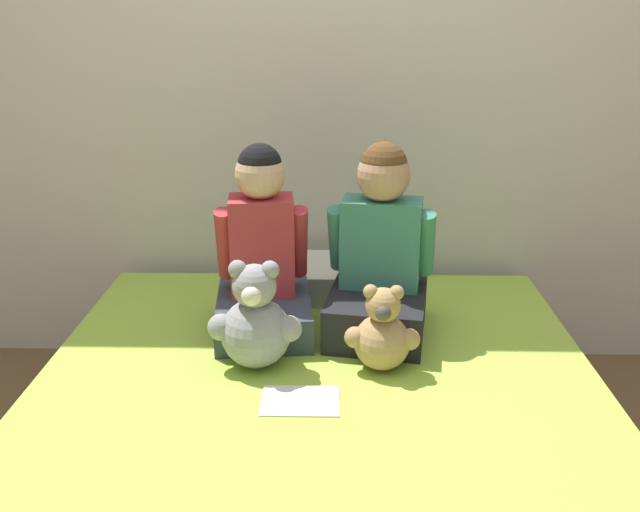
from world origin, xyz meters
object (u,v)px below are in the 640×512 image
at_px(child_on_right, 380,260).
at_px(child_on_left, 263,259).
at_px(teddy_bear_held_by_left_child, 255,323).
at_px(bed, 317,458).
at_px(sign_card, 300,401).
at_px(pillow_at_headboard, 322,278).
at_px(teddy_bear_held_by_right_child, 382,334).

bearing_deg(child_on_right, child_on_left, -170.92).
relative_size(child_on_left, teddy_bear_held_by_left_child, 1.85).
distance_m(bed, sign_card, 0.20).
relative_size(child_on_right, sign_card, 2.92).
distance_m(child_on_left, teddy_bear_held_by_left_child, 0.28).
bearing_deg(sign_card, bed, 16.66).
bearing_deg(sign_card, pillow_at_headboard, 86.66).
bearing_deg(teddy_bear_held_by_right_child, pillow_at_headboard, 111.28).
distance_m(child_on_left, teddy_bear_held_by_right_child, 0.48).
bearing_deg(teddy_bear_held_by_left_child, child_on_right, 36.42).
bearing_deg(pillow_at_headboard, teddy_bear_held_by_left_child, -108.08).
distance_m(child_on_left, pillow_at_headboard, 0.40).
xyz_separation_m(teddy_bear_held_by_right_child, pillow_at_headboard, (-0.18, 0.57, -0.05)).
relative_size(teddy_bear_held_by_right_child, pillow_at_headboard, 0.51).
bearing_deg(teddy_bear_held_by_right_child, bed, -132.75).
bearing_deg(child_on_right, sign_card, -107.78).
xyz_separation_m(bed, sign_card, (-0.04, -0.01, 0.19)).
bearing_deg(bed, child_on_right, 66.93).
height_order(teddy_bear_held_by_right_child, pillow_at_headboard, teddy_bear_held_by_right_child).
bearing_deg(child_on_right, teddy_bear_held_by_left_child, -136.00).
xyz_separation_m(teddy_bear_held_by_right_child, sign_card, (-0.23, -0.19, -0.11)).
xyz_separation_m(child_on_left, teddy_bear_held_by_right_child, (0.37, -0.27, -0.13)).
distance_m(teddy_bear_held_by_right_child, sign_card, 0.32).
distance_m(child_on_left, child_on_right, 0.38).
distance_m(bed, child_on_left, 0.65).
bearing_deg(pillow_at_headboard, sign_card, -93.34).
bearing_deg(child_on_left, teddy_bear_held_by_left_child, -95.03).
height_order(child_on_right, pillow_at_headboard, child_on_right).
bearing_deg(pillow_at_headboard, bed, -90.00).
distance_m(child_on_left, sign_card, 0.54).
bearing_deg(sign_card, child_on_left, 107.23).
distance_m(child_on_right, teddy_bear_held_by_right_child, 0.30).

